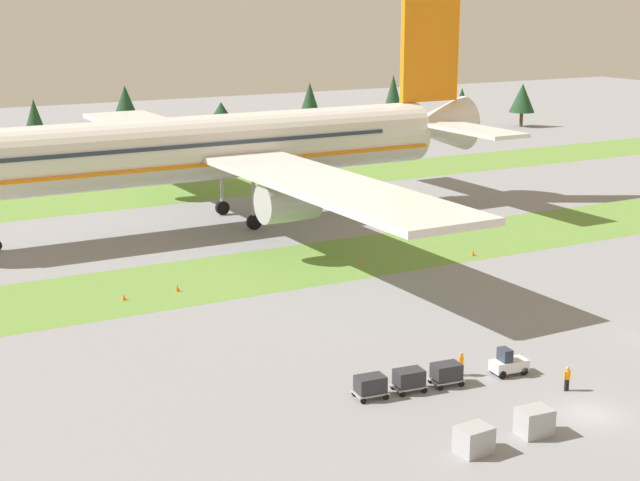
{
  "coord_description": "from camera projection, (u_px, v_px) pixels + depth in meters",
  "views": [
    {
      "loc": [
        -42.81,
        -41.63,
        25.98
      ],
      "look_at": [
        -0.77,
        34.37,
        4.0
      ],
      "focal_mm": 54.03,
      "sensor_mm": 36.0,
      "label": 1
    }
  ],
  "objects": [
    {
      "name": "cargo_dolly_third",
      "position": [
        370.0,
        385.0,
        64.06
      ],
      "size": [
        2.35,
        1.73,
        1.55
      ],
      "rotation": [
        0.0,
        0.0,
        -1.68
      ],
      "color": "#A3A3A8",
      "rests_on": "ground"
    },
    {
      "name": "uld_container_1",
      "position": [
        474.0,
        440.0,
        56.36
      ],
      "size": [
        2.09,
        1.71,
        1.64
      ],
      "primitive_type": "cube",
      "rotation": [
        0.0,
        0.0,
        0.06
      ],
      "color": "#A3A3A8",
      "rests_on": "ground"
    },
    {
      "name": "cargo_dolly_second",
      "position": [
        409.0,
        379.0,
        65.14
      ],
      "size": [
        2.35,
        1.73,
        1.55
      ],
      "rotation": [
        0.0,
        0.0,
        -1.68
      ],
      "color": "#A3A3A8",
      "rests_on": "ground"
    },
    {
      "name": "ground_plane",
      "position": [
        589.0,
        414.0,
        61.77
      ],
      "size": [
        400.0,
        400.0,
        0.0
      ],
      "primitive_type": "plane",
      "color": "gray"
    },
    {
      "name": "grass_strip_near",
      "position": [
        297.0,
        265.0,
        96.08
      ],
      "size": [
        320.0,
        14.48,
        0.01
      ],
      "primitive_type": "cube",
      "color": "olive",
      "rests_on": "ground"
    },
    {
      "name": "taxiway_marker_2",
      "position": [
        124.0,
        297.0,
        84.99
      ],
      "size": [
        0.44,
        0.44,
        0.54
      ],
      "primitive_type": "cone",
      "color": "orange",
      "rests_on": "ground"
    },
    {
      "name": "ground_crew_marshaller",
      "position": [
        461.0,
        363.0,
        67.86
      ],
      "size": [
        0.36,
        0.56,
        1.74
      ],
      "rotation": [
        0.0,
        0.0,
        4.59
      ],
      "color": "black",
      "rests_on": "ground"
    },
    {
      "name": "taxiway_marker_3",
      "position": [
        177.0,
        288.0,
        87.55
      ],
      "size": [
        0.44,
        0.44,
        0.62
      ],
      "primitive_type": "cone",
      "color": "orange",
      "rests_on": "ground"
    },
    {
      "name": "taxiway_marker_1",
      "position": [
        473.0,
        253.0,
        99.6
      ],
      "size": [
        0.44,
        0.44,
        0.63
      ],
      "primitive_type": "cone",
      "color": "orange",
      "rests_on": "ground"
    },
    {
      "name": "grass_strip_far",
      "position": [
        158.0,
        194.0,
        130.83
      ],
      "size": [
        320.0,
        14.48,
        0.01
      ],
      "primitive_type": "cube",
      "color": "olive",
      "rests_on": "ground"
    },
    {
      "name": "ground_crew_loader",
      "position": [
        567.0,
        378.0,
        65.25
      ],
      "size": [
        0.56,
        0.36,
        1.74
      ],
      "rotation": [
        0.0,
        0.0,
        3.18
      ],
      "color": "black",
      "rests_on": "ground"
    },
    {
      "name": "baggage_tug",
      "position": [
        508.0,
        363.0,
        68.12
      ],
      "size": [
        2.73,
        1.58,
        1.97
      ],
      "rotation": [
        0.0,
        0.0,
        -1.68
      ],
      "color": "silver",
      "rests_on": "ground"
    },
    {
      "name": "uld_container_0",
      "position": [
        534.0,
        422.0,
        58.68
      ],
      "size": [
        2.14,
        1.78,
        1.71
      ],
      "primitive_type": "cube",
      "rotation": [
        0.0,
        0.0,
        -0.09
      ],
      "color": "#A3A3A8",
      "rests_on": "ground"
    },
    {
      "name": "distant_tree_line",
      "position": [
        82.0,
        121.0,
        155.74
      ],
      "size": [
        183.52,
        9.87,
        11.89
      ],
      "color": "#4C3823",
      "rests_on": "ground"
    },
    {
      "name": "airliner",
      "position": [
        217.0,
        147.0,
        111.33
      ],
      "size": [
        71.44,
        87.69,
        25.68
      ],
      "rotation": [
        0.0,
        0.0,
        1.58
      ],
      "color": "silver",
      "rests_on": "ground"
    },
    {
      "name": "cargo_dolly_lead",
      "position": [
        446.0,
        372.0,
        66.22
      ],
      "size": [
        2.35,
        1.73,
        1.55
      ],
      "rotation": [
        0.0,
        0.0,
        -1.68
      ],
      "color": "#A3A3A8",
      "rests_on": "ground"
    },
    {
      "name": "taxiway_marker_0",
      "position": [
        360.0,
        262.0,
        96.42
      ],
      "size": [
        0.44,
        0.44,
        0.55
      ],
      "primitive_type": "cone",
      "color": "orange",
      "rests_on": "ground"
    }
  ]
}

